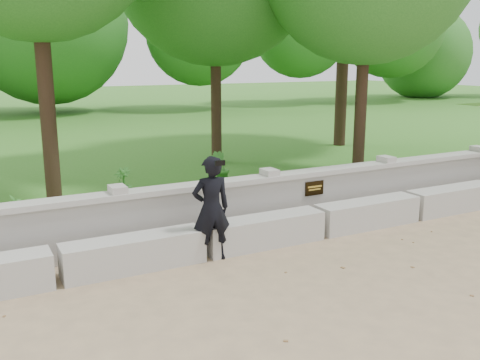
% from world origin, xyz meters
% --- Properties ---
extents(ground, '(80.00, 80.00, 0.00)m').
position_xyz_m(ground, '(0.00, 0.00, 0.00)').
color(ground, tan).
rests_on(ground, ground).
extents(lawn, '(40.00, 22.00, 0.25)m').
position_xyz_m(lawn, '(0.00, 14.00, 0.12)').
color(lawn, '#306F1D').
rests_on(lawn, ground).
extents(concrete_bench, '(11.90, 0.45, 0.45)m').
position_xyz_m(concrete_bench, '(0.00, 1.90, 0.22)').
color(concrete_bench, '#A8A69F').
rests_on(concrete_bench, ground).
extents(parapet_wall, '(12.50, 0.35, 0.90)m').
position_xyz_m(parapet_wall, '(0.00, 2.60, 0.46)').
color(parapet_wall, '#9E9C95').
rests_on(parapet_wall, ground).
extents(man_main, '(0.57, 0.51, 1.48)m').
position_xyz_m(man_main, '(-1.94, 1.75, 0.74)').
color(man_main, black).
rests_on(man_main, ground).
extents(shrub_a, '(0.36, 0.39, 0.61)m').
position_xyz_m(shrub_a, '(-4.27, 3.30, 0.55)').
color(shrub_a, '#327427').
rests_on(shrub_a, lawn).
extents(shrub_b, '(0.46, 0.45, 0.65)m').
position_xyz_m(shrub_b, '(-0.26, 4.95, 0.58)').
color(shrub_b, '#327427').
rests_on(shrub_b, lawn).
extents(shrub_d, '(0.43, 0.43, 0.57)m').
position_xyz_m(shrub_d, '(-2.36, 4.69, 0.54)').
color(shrub_d, '#327427').
rests_on(shrub_d, lawn).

